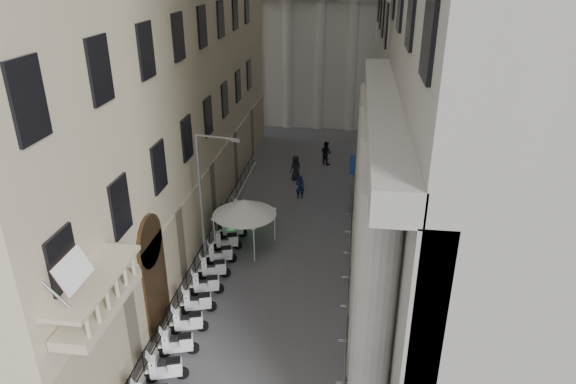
# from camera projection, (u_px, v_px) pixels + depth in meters

# --- Properties ---
(iron_fence) EXTENTS (0.30, 28.00, 1.40)m
(iron_fence) POSITION_uv_depth(u_px,v_px,m) (208.00, 257.00, 28.92)
(iron_fence) COLOR black
(iron_fence) RESTS_ON ground
(blue_awning) EXTENTS (1.60, 3.00, 3.00)m
(blue_awning) POSITION_uv_depth(u_px,v_px,m) (359.00, 204.00, 35.16)
(blue_awning) COLOR navy
(blue_awning) RESTS_ON ground
(scooter_3) EXTENTS (1.50, 0.95, 1.50)m
(scooter_3) POSITION_uv_depth(u_px,v_px,m) (168.00, 380.00, 20.45)
(scooter_3) COLOR white
(scooter_3) RESTS_ON ground
(scooter_4) EXTENTS (1.50, 0.95, 1.50)m
(scooter_4) POSITION_uv_depth(u_px,v_px,m) (179.00, 355.00, 21.76)
(scooter_4) COLOR white
(scooter_4) RESTS_ON ground
(scooter_5) EXTENTS (1.50, 0.95, 1.50)m
(scooter_5) POSITION_uv_depth(u_px,v_px,m) (190.00, 332.00, 23.07)
(scooter_5) COLOR white
(scooter_5) RESTS_ON ground
(scooter_6) EXTENTS (1.50, 0.95, 1.50)m
(scooter_6) POSITION_uv_depth(u_px,v_px,m) (199.00, 312.00, 24.38)
(scooter_6) COLOR white
(scooter_6) RESTS_ON ground
(scooter_7) EXTENTS (1.50, 0.95, 1.50)m
(scooter_7) POSITION_uv_depth(u_px,v_px,m) (207.00, 294.00, 25.69)
(scooter_7) COLOR white
(scooter_7) RESTS_ON ground
(scooter_8) EXTENTS (1.50, 0.95, 1.50)m
(scooter_8) POSITION_uv_depth(u_px,v_px,m) (215.00, 278.00, 27.01)
(scooter_8) COLOR white
(scooter_8) RESTS_ON ground
(scooter_9) EXTENTS (1.50, 0.95, 1.50)m
(scooter_9) POSITION_uv_depth(u_px,v_px,m) (222.00, 263.00, 28.32)
(scooter_9) COLOR white
(scooter_9) RESTS_ON ground
(scooter_10) EXTENTS (1.50, 0.95, 1.50)m
(scooter_10) POSITION_uv_depth(u_px,v_px,m) (228.00, 250.00, 29.63)
(scooter_10) COLOR white
(scooter_10) RESTS_ON ground
(scooter_11) EXTENTS (1.50, 0.95, 1.50)m
(scooter_11) POSITION_uv_depth(u_px,v_px,m) (233.00, 238.00, 30.94)
(scooter_11) COLOR white
(scooter_11) RESTS_ON ground
(scooter_12) EXTENTS (1.50, 0.95, 1.50)m
(scooter_12) POSITION_uv_depth(u_px,v_px,m) (239.00, 226.00, 32.25)
(scooter_12) COLOR white
(scooter_12) RESTS_ON ground
(scooter_13) EXTENTS (1.50, 0.95, 1.50)m
(scooter_13) POSITION_uv_depth(u_px,v_px,m) (243.00, 216.00, 33.56)
(scooter_13) COLOR white
(scooter_13) RESTS_ON ground
(barrier_2) EXTENTS (0.60, 2.40, 1.10)m
(barrier_2) POSITION_uv_depth(u_px,v_px,m) (344.00, 362.00, 21.40)
(barrier_2) COLOR #AEB0B6
(barrier_2) RESTS_ON ground
(barrier_3) EXTENTS (0.60, 2.40, 1.10)m
(barrier_3) POSITION_uv_depth(u_px,v_px,m) (346.00, 323.00, 23.66)
(barrier_3) COLOR #AEB0B6
(barrier_3) RESTS_ON ground
(barrier_4) EXTENTS (0.60, 2.40, 1.10)m
(barrier_4) POSITION_uv_depth(u_px,v_px,m) (347.00, 292.00, 25.92)
(barrier_4) COLOR #AEB0B6
(barrier_4) RESTS_ON ground
(barrier_5) EXTENTS (0.60, 2.40, 1.10)m
(barrier_5) POSITION_uv_depth(u_px,v_px,m) (348.00, 265.00, 28.18)
(barrier_5) COLOR #AEB0B6
(barrier_5) RESTS_ON ground
(barrier_6) EXTENTS (0.60, 2.40, 1.10)m
(barrier_6) POSITION_uv_depth(u_px,v_px,m) (349.00, 242.00, 30.43)
(barrier_6) COLOR #AEB0B6
(barrier_6) RESTS_ON ground
(barrier_7) EXTENTS (0.60, 2.40, 1.10)m
(barrier_7) POSITION_uv_depth(u_px,v_px,m) (350.00, 223.00, 32.69)
(barrier_7) COLOR #AEB0B6
(barrier_7) RESTS_ON ground
(security_tent) EXTENTS (3.65, 3.65, 2.96)m
(security_tent) POSITION_uv_depth(u_px,v_px,m) (240.00, 204.00, 29.53)
(security_tent) COLOR white
(security_tent) RESTS_ON ground
(street_lamp) EXTENTS (2.44, 0.65, 7.54)m
(street_lamp) POSITION_uv_depth(u_px,v_px,m) (205.00, 192.00, 26.26)
(street_lamp) COLOR gray
(street_lamp) RESTS_ON ground
(info_kiosk) EXTENTS (0.31, 0.87, 1.81)m
(info_kiosk) POSITION_uv_depth(u_px,v_px,m) (222.00, 220.00, 31.10)
(info_kiosk) COLOR black
(info_kiosk) RESTS_ON ground
(pedestrian_a) EXTENTS (0.70, 0.55, 1.70)m
(pedestrian_a) POSITION_uv_depth(u_px,v_px,m) (300.00, 187.00, 35.71)
(pedestrian_a) COLOR #0C1732
(pedestrian_a) RESTS_ON ground
(pedestrian_b) EXTENTS (1.19, 1.16, 1.92)m
(pedestrian_b) POSITION_uv_depth(u_px,v_px,m) (326.00, 153.00, 41.74)
(pedestrian_b) COLOR black
(pedestrian_b) RESTS_ON ground
(pedestrian_c) EXTENTS (1.10, 1.05, 1.89)m
(pedestrian_c) POSITION_uv_depth(u_px,v_px,m) (296.00, 168.00, 38.75)
(pedestrian_c) COLOR black
(pedestrian_c) RESTS_ON ground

